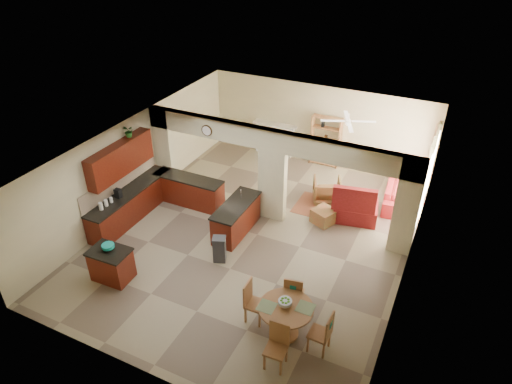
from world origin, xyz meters
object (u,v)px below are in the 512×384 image
at_px(kitchen_island, 112,264).
at_px(sofa, 402,191).
at_px(dining_table, 286,316).
at_px(armchair, 327,190).

bearing_deg(kitchen_island, sofa, 47.16).
bearing_deg(dining_table, armchair, 99.00).
bearing_deg(kitchen_island, dining_table, 0.54).
distance_m(kitchen_island, dining_table, 4.51).
xyz_separation_m(dining_table, armchair, (-0.86, 5.45, -0.14)).
relative_size(dining_table, sofa, 0.49).
height_order(kitchen_island, sofa, kitchen_island).
xyz_separation_m(kitchen_island, armchair, (3.64, 5.65, -0.04)).
bearing_deg(armchair, sofa, -176.41).
relative_size(sofa, armchair, 2.85).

